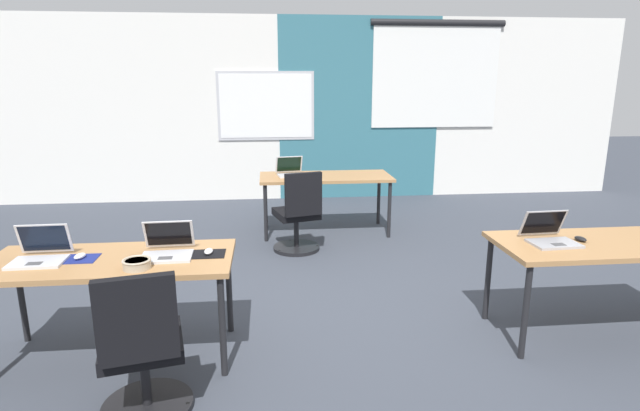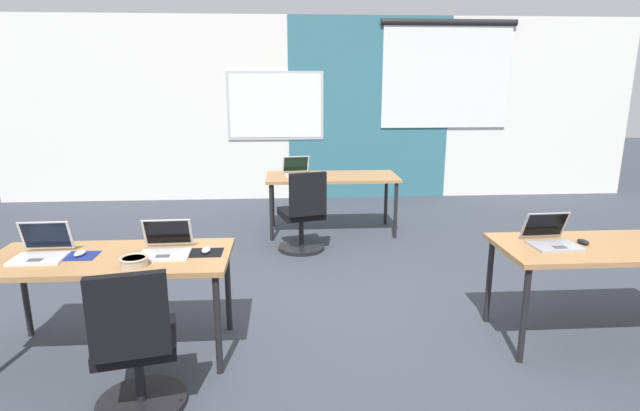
{
  "view_description": "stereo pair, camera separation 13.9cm",
  "coord_description": "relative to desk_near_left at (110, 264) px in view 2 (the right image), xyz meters",
  "views": [
    {
      "loc": [
        -0.69,
        -3.9,
        1.87
      ],
      "look_at": [
        -0.29,
        -0.01,
        0.9
      ],
      "focal_mm": 28.6,
      "sensor_mm": 36.0,
      "label": 1
    },
    {
      "loc": [
        -0.56,
        -3.91,
        1.87
      ],
      "look_at": [
        -0.29,
        -0.01,
        0.9
      ],
      "focal_mm": 28.6,
      "sensor_mm": 36.0,
      "label": 2
    }
  ],
  "objects": [
    {
      "name": "laptop_near_left_end",
      "position": [
        -0.44,
        0.0,
        0.11
      ],
      "size": [
        0.34,
        0.31,
        0.23
      ],
      "rotation": [
        0.0,
        0.0,
        0.02
      ],
      "color": "silver",
      "rests_on": "desk_near_left"
    },
    {
      "name": "laptop_near_right_inner",
      "position": [
        3.07,
        0.03,
        0.11
      ],
      "size": [
        0.35,
        0.34,
        0.22
      ],
      "rotation": [
        0.0,
        0.0,
        0.05
      ],
      "color": "#9E9EA3",
      "rests_on": "desk_near_right"
    },
    {
      "name": "chair_far_left",
      "position": [
        1.37,
        2.09,
        -0.28
      ],
      "size": [
        0.54,
        0.59,
        0.92
      ],
      "rotation": [
        0.0,
        0.0,
        3.41
      ],
      "color": "black",
      "rests_on": "ground"
    },
    {
      "name": "mouse_near_right_inner",
      "position": [
        3.31,
        0.03,
        0.08
      ],
      "size": [
        0.08,
        0.11,
        0.03
      ],
      "color": "black",
      "rests_on": "desk_near_right"
    },
    {
      "name": "ground_plane",
      "position": [
        1.75,
        0.6,
        -0.66
      ],
      "size": [
        24.0,
        24.0,
        0.0
      ],
      "color": "#383D47"
    },
    {
      "name": "snack_bowl",
      "position": [
        0.22,
        -0.21,
        0.1
      ],
      "size": [
        0.18,
        0.18,
        0.06
      ],
      "color": "tan",
      "rests_on": "desk_near_left"
    },
    {
      "name": "desk_near_left",
      "position": [
        0.0,
        0.0,
        0.0
      ],
      "size": [
        1.6,
        0.7,
        0.72
      ],
      "color": "#A37547",
      "rests_on": "ground"
    },
    {
      "name": "laptop_near_left_inner",
      "position": [
        0.37,
        0.03,
        0.11
      ],
      "size": [
        0.34,
        0.33,
        0.22
      ],
      "rotation": [
        0.0,
        0.0,
        0.03
      ],
      "color": "silver",
      "rests_on": "desk_near_left"
    },
    {
      "name": "mouse_near_left_end",
      "position": [
        -0.19,
        0.01,
        0.08
      ],
      "size": [
        0.08,
        0.11,
        0.03
      ],
      "color": "silver",
      "rests_on": "mousepad_near_left_end"
    },
    {
      "name": "desk_near_right",
      "position": [
        3.5,
        0.0,
        0.0
      ],
      "size": [
        1.6,
        0.7,
        0.72
      ],
      "color": "#A37547",
      "rests_on": "ground"
    },
    {
      "name": "laptop_far_left",
      "position": [
        1.33,
        2.86,
        0.11
      ],
      "size": [
        0.38,
        0.36,
        0.22
      ],
      "rotation": [
        0.0,
        0.0,
        0.16
      ],
      "color": "silver",
      "rests_on": "desk_far_center"
    },
    {
      "name": "chair_near_left_inner",
      "position": [
        0.34,
        -0.69,
        -0.28
      ],
      "size": [
        0.52,
        0.58,
        0.92
      ],
      "rotation": [
        0.0,
        0.0,
        3.35
      ],
      "color": "black",
      "rests_on": "ground"
    },
    {
      "name": "back_wall_assembly",
      "position": [
        1.78,
        4.8,
        0.75
      ],
      "size": [
        10.0,
        0.27,
        2.8
      ],
      "color": "silver",
      "rests_on": "ground"
    },
    {
      "name": "mousepad_near_left_inner",
      "position": [
        0.64,
        0.02,
        0.06
      ],
      "size": [
        0.22,
        0.19,
        0.0
      ],
      "color": "black",
      "rests_on": "desk_near_left"
    },
    {
      "name": "mousepad_near_left_end",
      "position": [
        -0.19,
        0.01,
        0.06
      ],
      "size": [
        0.22,
        0.19,
        0.0
      ],
      "color": "navy",
      "rests_on": "desk_near_left"
    },
    {
      "name": "mouse_near_left_inner",
      "position": [
        0.64,
        0.02,
        0.08
      ],
      "size": [
        0.06,
        0.1,
        0.03
      ],
      "color": "silver",
      "rests_on": "mousepad_near_left_inner"
    },
    {
      "name": "desk_far_center",
      "position": [
        1.75,
        2.8,
        0.0
      ],
      "size": [
        1.6,
        0.7,
        0.72
      ],
      "color": "#A37547",
      "rests_on": "ground"
    },
    {
      "name": "mouse_far_left",
      "position": [
        1.6,
        2.82,
        0.08
      ],
      "size": [
        0.09,
        0.11,
        0.03
      ],
      "color": "#B2B2B7",
      "rests_on": "desk_far_center"
    }
  ]
}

